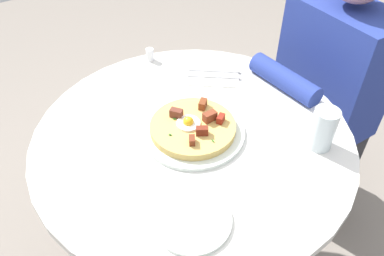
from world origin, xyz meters
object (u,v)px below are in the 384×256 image
Objects in this scene: pizza_plate at (191,132)px; fork at (214,70)px; breakfast_pizza at (192,127)px; salt_shaker at (150,55)px; knife at (214,76)px; water_glass at (323,129)px; dining_table at (193,173)px; bread_plate at (192,220)px; person_seated at (322,107)px.

fork is at bearing -46.25° from pizza_plate.
fork is at bearing -46.06° from breakfast_pizza.
salt_shaker is at bearing -10.93° from breakfast_pizza.
knife is (0.19, -0.21, 0.00)m from pizza_plate.
fork is 1.00× the size of knife.
water_glass is at bearing 132.29° from fork.
dining_table is 7.50× the size of water_glass.
bread_plate is 4.06× the size of salt_shaker.
pizza_plate is 0.41m from salt_shaker.
water_glass is 0.67m from salt_shaker.
pizza_plate is 0.36m from water_glass.
dining_table is 0.35m from bread_plate.
dining_table is 0.34m from knife.
pizza_plate reaches higher than knife.
fork is 3.95× the size of salt_shaker.
knife is at bearing 72.43° from person_seated.
bread_plate is at bearing 148.34° from pizza_plate.
bread_plate is (-0.25, 0.16, -0.00)m from pizza_plate.
dining_table is at bearing 169.49° from salt_shaker.
bread_plate is at bearing 93.22° from water_glass.
water_glass is (-0.23, -0.27, 0.04)m from breakfast_pizza.
person_seated is at bearing -85.12° from dining_table.
knife is at bearing 8.55° from water_glass.
pizza_plate is 1.65× the size of fork.
dining_table is at bearing 49.93° from water_glass.
breakfast_pizza is at bearing -89.32° from pizza_plate.
salt_shaker is at bearing -19.69° from bread_plate.
breakfast_pizza is at bearing -31.91° from bread_plate.
pizza_plate is (-0.05, 0.65, 0.23)m from person_seated.
bread_plate is 0.70m from salt_shaker.
pizza_plate is 1.65× the size of knife.
pizza_plate is at bearing 80.74° from fork.
water_glass is (-0.28, 0.38, 0.28)m from person_seated.
dining_table is at bearing -130.62° from breakfast_pizza.
knife is (0.20, -0.21, 0.18)m from dining_table.
pizza_plate reaches higher than fork.
pizza_plate is at bearing 90.68° from breakfast_pizza.
knife reaches higher than dining_table.
dining_table is 0.65m from person_seated.
person_seated is 6.31× the size of fork.
dining_table is at bearing 94.88° from person_seated.
fork is at bearing 68.13° from person_seated.
bread_plate is at bearing 148.09° from breakfast_pizza.
person_seated reaches higher than pizza_plate.
pizza_plate is at bearing -31.66° from bread_plate.
pizza_plate reaches higher than dining_table.
pizza_plate is at bearing 50.09° from water_glass.
breakfast_pizza reaches higher than fork.
salt_shaker is (0.18, 0.15, 0.02)m from fork.
water_glass is (0.02, -0.43, 0.06)m from bread_plate.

